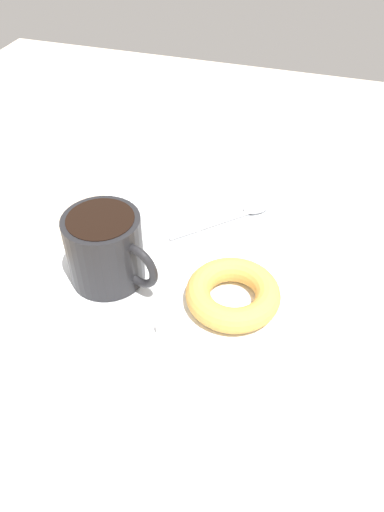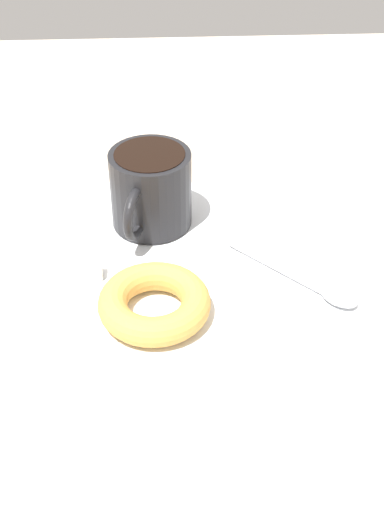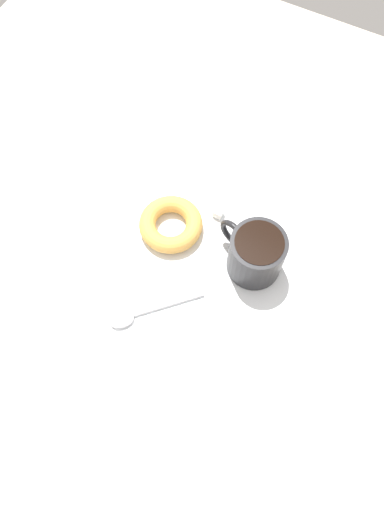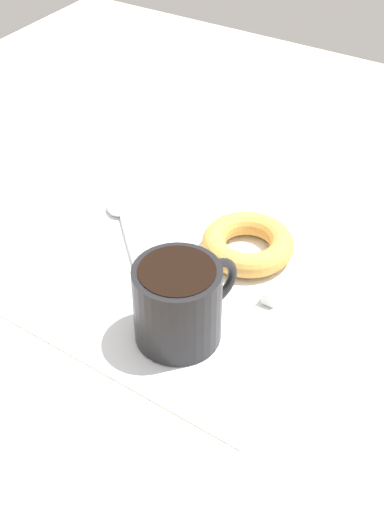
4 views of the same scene
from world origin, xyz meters
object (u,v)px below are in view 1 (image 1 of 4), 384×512
(coffee_cup, at_px, (106,248))
(sugar_cube, at_px, (169,326))
(spoon, at_px, (242,212))
(donut, at_px, (233,294))

(coffee_cup, height_order, sugar_cube, coffee_cup)
(sugar_cube, bearing_deg, coffee_cup, -121.15)
(coffee_cup, relative_size, sugar_cube, 7.81)
(sugar_cube, bearing_deg, spoon, 172.90)
(donut, bearing_deg, sugar_cube, -42.69)
(coffee_cup, bearing_deg, donut, 90.88)
(coffee_cup, xyz_separation_m, spoon, (-0.15, 0.11, -0.04))
(donut, distance_m, sugar_cube, 0.08)
(donut, xyz_separation_m, sugar_cube, (0.06, -0.05, -0.01))
(spoon, bearing_deg, donut, 9.67)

